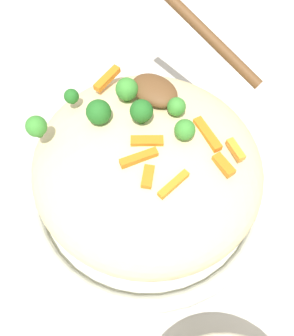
% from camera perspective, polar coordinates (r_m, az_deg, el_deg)
% --- Properties ---
extents(ground_plane, '(2.40, 2.40, 0.00)m').
position_cam_1_polar(ground_plane, '(0.52, 0.00, -4.44)').
color(ground_plane, beige).
extents(serving_bowl, '(0.30, 0.30, 0.04)m').
position_cam_1_polar(serving_bowl, '(0.50, 0.00, -3.29)').
color(serving_bowl, silver).
rests_on(serving_bowl, ground_plane).
extents(pasta_mound, '(0.27, 0.26, 0.10)m').
position_cam_1_polar(pasta_mound, '(0.44, 0.00, 0.30)').
color(pasta_mound, beige).
rests_on(pasta_mound, serving_bowl).
extents(carrot_piece_0, '(0.01, 0.04, 0.01)m').
position_cam_1_polar(carrot_piece_0, '(0.38, 3.91, -2.37)').
color(carrot_piece_0, orange).
rests_on(carrot_piece_0, pasta_mound).
extents(carrot_piece_1, '(0.03, 0.03, 0.01)m').
position_cam_1_polar(carrot_piece_1, '(0.40, 0.03, 3.74)').
color(carrot_piece_1, orange).
rests_on(carrot_piece_1, pasta_mound).
extents(carrot_piece_2, '(0.04, 0.03, 0.01)m').
position_cam_1_polar(carrot_piece_2, '(0.42, 8.84, 4.92)').
color(carrot_piece_2, orange).
rests_on(carrot_piece_2, pasta_mound).
extents(carrot_piece_3, '(0.02, 0.03, 0.01)m').
position_cam_1_polar(carrot_piece_3, '(0.38, 0.12, -1.26)').
color(carrot_piece_3, orange).
rests_on(carrot_piece_3, pasta_mound).
extents(carrot_piece_4, '(0.03, 0.04, 0.01)m').
position_cam_1_polar(carrot_piece_4, '(0.39, -1.21, 1.51)').
color(carrot_piece_4, orange).
rests_on(carrot_piece_4, pasta_mound).
extents(carrot_piece_5, '(0.03, 0.02, 0.01)m').
position_cam_1_polar(carrot_piece_5, '(0.41, 12.86, 2.65)').
color(carrot_piece_5, orange).
rests_on(carrot_piece_5, pasta_mound).
extents(carrot_piece_6, '(0.03, 0.02, 0.01)m').
position_cam_1_polar(carrot_piece_6, '(0.40, 11.18, 0.45)').
color(carrot_piece_6, orange).
rests_on(carrot_piece_6, pasta_mound).
extents(carrot_piece_7, '(0.01, 0.04, 0.01)m').
position_cam_1_polar(carrot_piece_7, '(0.46, -5.87, 12.94)').
color(carrot_piece_7, orange).
rests_on(carrot_piece_7, pasta_mound).
extents(broccoli_floret_0, '(0.02, 0.02, 0.03)m').
position_cam_1_polar(broccoli_floret_0, '(0.40, 5.57, 5.58)').
color(broccoli_floret_0, '#377928').
rests_on(broccoli_floret_0, pasta_mound).
extents(broccoli_floret_1, '(0.02, 0.02, 0.03)m').
position_cam_1_polar(broccoli_floret_1, '(0.42, -15.91, 5.86)').
color(broccoli_floret_1, '#377928').
rests_on(broccoli_floret_1, pasta_mound).
extents(broccoli_floret_2, '(0.02, 0.02, 0.02)m').
position_cam_1_polar(broccoli_floret_2, '(0.44, -11.02, 10.26)').
color(broccoli_floret_2, '#205B1C').
rests_on(broccoli_floret_2, pasta_mound).
extents(broccoli_floret_3, '(0.03, 0.03, 0.03)m').
position_cam_1_polar(broccoli_floret_3, '(0.43, -2.98, 11.43)').
color(broccoli_floret_3, '#377928').
rests_on(broccoli_floret_3, pasta_mound).
extents(broccoli_floret_4, '(0.03, 0.03, 0.03)m').
position_cam_1_polar(broccoli_floret_4, '(0.42, -7.11, 8.11)').
color(broccoli_floret_4, '#205B1C').
rests_on(broccoli_floret_4, pasta_mound).
extents(broccoli_floret_5, '(0.02, 0.02, 0.03)m').
position_cam_1_polar(broccoli_floret_5, '(0.42, 3.80, 9.26)').
color(broccoli_floret_5, '#377928').
rests_on(broccoli_floret_5, pasta_mound).
extents(broccoli_floret_6, '(0.02, 0.02, 0.03)m').
position_cam_1_polar(broccoli_floret_6, '(0.40, -0.83, 8.31)').
color(broccoli_floret_6, '#205B1C').
rests_on(broccoli_floret_6, pasta_mound).
extents(serving_spoon, '(0.17, 0.11, 0.07)m').
position_cam_1_polar(serving_spoon, '(0.44, 3.88, 14.53)').
color(serving_spoon, brown).
rests_on(serving_spoon, pasta_mound).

